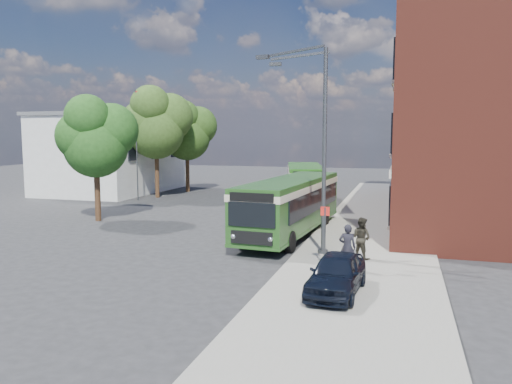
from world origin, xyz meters
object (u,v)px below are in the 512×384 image
(bus_rear, at_px, (305,181))
(parked_car, at_px, (337,273))
(bus_front, at_px, (291,201))
(street_lamp, at_px, (316,147))

(bus_rear, xyz_separation_m, parked_car, (5.33, -22.19, -1.02))
(bus_front, relative_size, parked_car, 3.04)
(parked_car, bearing_deg, bus_front, 114.67)
(street_lamp, distance_m, bus_front, 5.58)
(bus_rear, bearing_deg, parked_car, -76.48)
(bus_front, distance_m, bus_rear, 12.50)
(bus_rear, distance_m, parked_car, 22.85)
(bus_rear, bearing_deg, street_lamp, -77.58)
(bus_front, distance_m, parked_car, 10.52)
(street_lamp, bearing_deg, parked_car, -73.23)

